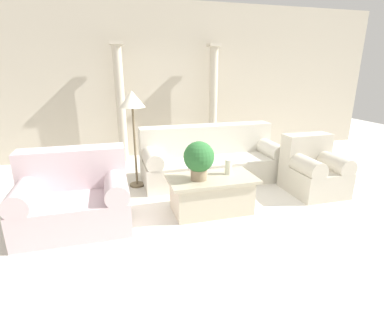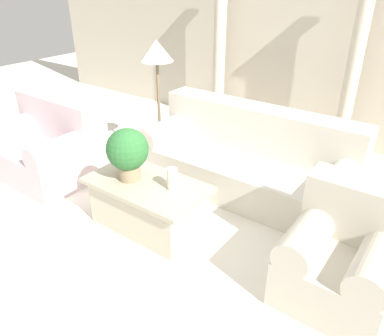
{
  "view_description": "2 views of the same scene",
  "coord_description": "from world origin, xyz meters",
  "px_view_note": "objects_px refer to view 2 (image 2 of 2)",
  "views": [
    {
      "loc": [
        -1.35,
        -3.91,
        1.86
      ],
      "look_at": [
        -0.21,
        0.14,
        0.46
      ],
      "focal_mm": 28.0,
      "sensor_mm": 36.0,
      "label": 1
    },
    {
      "loc": [
        2.06,
        -2.59,
        2.26
      ],
      "look_at": [
        0.12,
        0.06,
        0.52
      ],
      "focal_mm": 35.0,
      "sensor_mm": 36.0,
      "label": 2
    }
  ],
  "objects_px": {
    "loveseat": "(49,145)",
    "armchair": "(343,252)",
    "floor_lamp": "(157,58)",
    "coffee_table": "(148,204)",
    "potted_plant": "(128,151)",
    "sofa_long": "(248,159)"
  },
  "relations": [
    {
      "from": "loveseat",
      "to": "potted_plant",
      "type": "bearing_deg",
      "value": -5.92
    },
    {
      "from": "sofa_long",
      "to": "potted_plant",
      "type": "height_order",
      "value": "potted_plant"
    },
    {
      "from": "loveseat",
      "to": "armchair",
      "type": "height_order",
      "value": "loveseat"
    },
    {
      "from": "loveseat",
      "to": "potted_plant",
      "type": "distance_m",
      "value": 1.62
    },
    {
      "from": "sofa_long",
      "to": "loveseat",
      "type": "relative_size",
      "value": 1.84
    },
    {
      "from": "armchair",
      "to": "potted_plant",
      "type": "bearing_deg",
      "value": -171.99
    },
    {
      "from": "potted_plant",
      "to": "loveseat",
      "type": "bearing_deg",
      "value": 174.08
    },
    {
      "from": "sofa_long",
      "to": "loveseat",
      "type": "distance_m",
      "value": 2.42
    },
    {
      "from": "sofa_long",
      "to": "potted_plant",
      "type": "bearing_deg",
      "value": -115.26
    },
    {
      "from": "sofa_long",
      "to": "armchair",
      "type": "relative_size",
      "value": 2.71
    },
    {
      "from": "loveseat",
      "to": "floor_lamp",
      "type": "height_order",
      "value": "floor_lamp"
    },
    {
      "from": "loveseat",
      "to": "potted_plant",
      "type": "height_order",
      "value": "potted_plant"
    },
    {
      "from": "potted_plant",
      "to": "coffee_table",
      "type": "bearing_deg",
      "value": 9.38
    },
    {
      "from": "potted_plant",
      "to": "floor_lamp",
      "type": "bearing_deg",
      "value": 119.07
    },
    {
      "from": "loveseat",
      "to": "floor_lamp",
      "type": "xyz_separation_m",
      "value": [
        0.86,
        1.09,
        0.96
      ]
    },
    {
      "from": "coffee_table",
      "to": "floor_lamp",
      "type": "bearing_deg",
      "value": 125.93
    },
    {
      "from": "loveseat",
      "to": "armchair",
      "type": "bearing_deg",
      "value": 1.85
    },
    {
      "from": "loveseat",
      "to": "floor_lamp",
      "type": "bearing_deg",
      "value": 51.62
    },
    {
      "from": "sofa_long",
      "to": "loveseat",
      "type": "height_order",
      "value": "same"
    },
    {
      "from": "armchair",
      "to": "floor_lamp",
      "type": "bearing_deg",
      "value": 159.79
    },
    {
      "from": "sofa_long",
      "to": "loveseat",
      "type": "xyz_separation_m",
      "value": [
        -2.16,
        -1.11,
        0.01
      ]
    },
    {
      "from": "potted_plant",
      "to": "floor_lamp",
      "type": "height_order",
      "value": "floor_lamp"
    }
  ]
}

